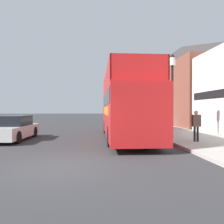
# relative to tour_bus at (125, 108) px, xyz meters

# --- Properties ---
(ground_plane) EXTENTS (144.00, 144.00, 0.00)m
(ground_plane) POSITION_rel_tour_bus_xyz_m (-2.98, 14.38, -1.87)
(ground_plane) COLOR #333335
(sidewalk) EXTENTS (4.00, 108.00, 0.14)m
(sidewalk) POSITION_rel_tour_bus_xyz_m (4.01, 11.38, -1.80)
(sidewalk) COLOR #ADAAA3
(sidewalk) RESTS_ON ground_plane
(brick_terrace_rear) EXTENTS (6.00, 17.66, 9.64)m
(brick_terrace_rear) POSITION_rel_tour_bus_xyz_m (9.01, 12.76, 2.95)
(brick_terrace_rear) COLOR brown
(brick_terrace_rear) RESTS_ON ground_plane
(tour_bus) EXTENTS (2.69, 10.44, 4.06)m
(tour_bus) POSITION_rel_tour_bus_xyz_m (0.00, 0.00, 0.00)
(tour_bus) COLOR red
(tour_bus) RESTS_ON ground_plane
(parked_car_ahead_of_bus) EXTENTS (1.97, 4.47, 1.47)m
(parked_car_ahead_of_bus) POSITION_rel_tour_bus_xyz_m (0.87, 8.32, -1.18)
(parked_car_ahead_of_bus) COLOR #9E9EA3
(parked_car_ahead_of_bus) RESTS_ON ground_plane
(parked_car_far_side) EXTENTS (2.01, 4.56, 1.44)m
(parked_car_far_side) POSITION_rel_tour_bus_xyz_m (-6.70, -0.35, -1.19)
(parked_car_far_side) COLOR silver
(parked_car_far_side) RESTS_ON ground_plane
(pedestrian_second) EXTENTS (0.42, 0.23, 1.60)m
(pedestrian_second) POSITION_rel_tour_bus_xyz_m (3.31, -2.76, -0.76)
(pedestrian_second) COLOR #232328
(pedestrian_second) RESTS_ON sidewalk
(lamp_post_nearest) EXTENTS (0.35, 0.35, 4.80)m
(lamp_post_nearest) POSITION_rel_tour_bus_xyz_m (2.45, -1.64, 1.58)
(lamp_post_nearest) COLOR black
(lamp_post_nearest) RESTS_ON sidewalk
(lamp_post_second) EXTENTS (0.35, 0.35, 4.80)m
(lamp_post_second) POSITION_rel_tour_bus_xyz_m (2.48, 7.11, 1.58)
(lamp_post_second) COLOR black
(lamp_post_second) RESTS_ON sidewalk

